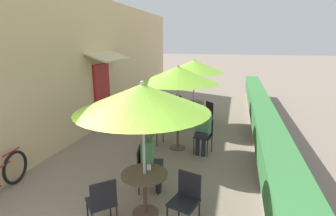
# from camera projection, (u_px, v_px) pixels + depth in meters

# --- Properties ---
(cafe_facade_wall) EXTENTS (0.98, 14.08, 4.20)m
(cafe_facade_wall) POSITION_uv_depth(u_px,v_px,m) (105.00, 63.00, 9.14)
(cafe_facade_wall) COLOR #D6B784
(cafe_facade_wall) RESTS_ON ground_plane
(planter_hedge) EXTENTS (0.60, 13.08, 1.01)m
(planter_hedge) POSITION_uv_depth(u_px,v_px,m) (260.00, 116.00, 8.26)
(planter_hedge) COLOR gray
(planter_hedge) RESTS_ON ground_plane
(patio_table_near) EXTENTS (0.76, 0.76, 0.74)m
(patio_table_near) POSITION_uv_depth(u_px,v_px,m) (145.00, 185.00, 4.27)
(patio_table_near) COLOR brown
(patio_table_near) RESTS_ON ground_plane
(patio_umbrella_near) EXTENTS (2.06, 2.06, 2.24)m
(patio_umbrella_near) POSITION_uv_depth(u_px,v_px,m) (143.00, 98.00, 3.91)
(patio_umbrella_near) COLOR #B7B7BC
(patio_umbrella_near) RESTS_ON ground_plane
(cafe_chair_near_left) EXTENTS (0.48, 0.48, 0.87)m
(cafe_chair_near_left) POSITION_uv_depth(u_px,v_px,m) (145.00, 165.00, 4.98)
(cafe_chair_near_left) COLOR black
(cafe_chair_near_left) RESTS_ON ground_plane
(seated_patron_near_left) EXTENTS (0.46, 0.40, 1.25)m
(seated_patron_near_left) POSITION_uv_depth(u_px,v_px,m) (151.00, 157.00, 4.93)
(seated_patron_near_left) COLOR #23232D
(seated_patron_near_left) RESTS_ON ground_plane
(cafe_chair_near_right) EXTENTS (0.57, 0.57, 0.87)m
(cafe_chair_near_right) POSITION_uv_depth(u_px,v_px,m) (102.00, 200.00, 3.88)
(cafe_chair_near_right) COLOR black
(cafe_chair_near_right) RESTS_ON ground_plane
(cafe_chair_near_back) EXTENTS (0.50, 0.50, 0.87)m
(cafe_chair_near_back) POSITION_uv_depth(u_px,v_px,m) (186.00, 197.00, 3.98)
(cafe_chair_near_back) COLOR black
(cafe_chair_near_back) RESTS_ON ground_plane
(coffee_cup_near) EXTENTS (0.07, 0.07, 0.09)m
(coffee_cup_near) POSITION_uv_depth(u_px,v_px,m) (149.00, 167.00, 4.34)
(coffee_cup_near) COLOR white
(coffee_cup_near) RESTS_ON patio_table_near
(patio_table_mid) EXTENTS (0.76, 0.76, 0.74)m
(patio_table_mid) POSITION_uv_depth(u_px,v_px,m) (178.00, 129.00, 6.98)
(patio_table_mid) COLOR brown
(patio_table_mid) RESTS_ON ground_plane
(patio_umbrella_mid) EXTENTS (2.06, 2.06, 2.24)m
(patio_umbrella_mid) POSITION_uv_depth(u_px,v_px,m) (178.00, 75.00, 6.62)
(patio_umbrella_mid) COLOR #B7B7BC
(patio_umbrella_mid) RESTS_ON ground_plane
(cafe_chair_mid_left) EXTENTS (0.48, 0.48, 0.87)m
(cafe_chair_mid_left) POSITION_uv_depth(u_px,v_px,m) (204.00, 133.00, 6.73)
(cafe_chair_mid_left) COLOR black
(cafe_chair_mid_left) RESTS_ON ground_plane
(seated_patron_mid_left) EXTENTS (0.40, 0.46, 1.25)m
(seated_patron_mid_left) POSITION_uv_depth(u_px,v_px,m) (203.00, 128.00, 6.59)
(seated_patron_mid_left) COLOR #23232D
(seated_patron_mid_left) RESTS_ON ground_plane
(cafe_chair_mid_right) EXTENTS (0.48, 0.48, 0.87)m
(cafe_chair_mid_right) POSITION_uv_depth(u_px,v_px,m) (153.00, 127.00, 7.24)
(cafe_chair_mid_right) COLOR black
(cafe_chair_mid_right) RESTS_ON ground_plane
(patio_table_far) EXTENTS (0.76, 0.76, 0.74)m
(patio_table_far) POSITION_uv_depth(u_px,v_px,m) (193.00, 108.00, 9.25)
(patio_table_far) COLOR brown
(patio_table_far) RESTS_ON ground_plane
(patio_umbrella_far) EXTENTS (2.06, 2.06, 2.24)m
(patio_umbrella_far) POSITION_uv_depth(u_px,v_px,m) (194.00, 66.00, 8.89)
(patio_umbrella_far) COLOR #B7B7BC
(patio_umbrella_far) RESTS_ON ground_plane
(cafe_chair_far_left) EXTENTS (0.56, 0.56, 0.87)m
(cafe_chair_far_left) POSITION_uv_depth(u_px,v_px,m) (207.00, 113.00, 8.66)
(cafe_chair_far_left) COLOR black
(cafe_chair_far_left) RESTS_ON ground_plane
(cafe_chair_far_right) EXTENTS (0.56, 0.56, 0.87)m
(cafe_chair_far_right) POSITION_uv_depth(u_px,v_px,m) (181.00, 104.00, 9.84)
(cafe_chair_far_right) COLOR black
(cafe_chair_far_right) RESTS_ON ground_plane
(coffee_cup_far) EXTENTS (0.07, 0.07, 0.09)m
(coffee_cup_far) POSITION_uv_depth(u_px,v_px,m) (194.00, 101.00, 9.10)
(coffee_cup_far) COLOR teal
(coffee_cup_far) RESTS_ON patio_table_far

